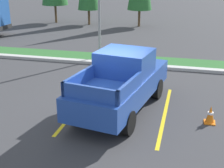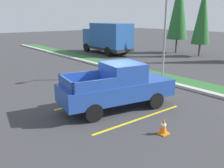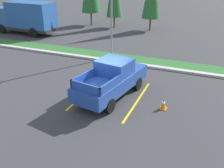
{
  "view_description": "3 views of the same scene",
  "coord_description": "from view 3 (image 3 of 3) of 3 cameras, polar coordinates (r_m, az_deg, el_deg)",
  "views": [
    {
      "loc": [
        2.74,
        -10.39,
        4.8
      ],
      "look_at": [
        0.09,
        0.22,
        0.76
      ],
      "focal_mm": 51.07,
      "sensor_mm": 36.0,
      "label": 1
    },
    {
      "loc": [
        8.78,
        -7.0,
        4.08
      ],
      "look_at": [
        0.53,
        -0.53,
        1.2
      ],
      "focal_mm": 39.32,
      "sensor_mm": 36.0,
      "label": 2
    },
    {
      "loc": [
        5.42,
        -12.01,
        6.72
      ],
      "look_at": [
        0.76,
        -0.73,
        0.99
      ],
      "focal_mm": 40.15,
      "sensor_mm": 36.0,
      "label": 3
    }
  ],
  "objects": [
    {
      "name": "traffic_cone",
      "position": [
        13.25,
        11.62,
        -4.45
      ],
      "size": [
        0.36,
        0.36,
        0.6
      ],
      "color": "orange",
      "rests_on": "ground"
    },
    {
      "name": "curb_strip",
      "position": [
        19.05,
        4.48,
        4.64
      ],
      "size": [
        56.0,
        0.4,
        0.15
      ],
      "primitive_type": "cube",
      "color": "#B2B2AD",
      "rests_on": "ground"
    },
    {
      "name": "grass_median",
      "position": [
        20.05,
        5.47,
        5.53
      ],
      "size": [
        56.0,
        1.8,
        0.06
      ],
      "primitive_type": "cube",
      "color": "#2D662D",
      "rests_on": "ground"
    },
    {
      "name": "street_light",
      "position": [
        19.49,
        -0.32,
        15.95
      ],
      "size": [
        0.24,
        1.49,
        6.15
      ],
      "color": "gray",
      "rests_on": "ground"
    },
    {
      "name": "parking_line_far",
      "position": [
        13.94,
        5.83,
        -3.81
      ],
      "size": [
        0.12,
        4.8,
        0.01
      ],
      "primitive_type": "cube",
      "color": "yellow",
      "rests_on": "ground"
    },
    {
      "name": "parking_line_near",
      "position": [
        14.98,
        -5.57,
        -1.62
      ],
      "size": [
        0.12,
        4.8,
        0.01
      ],
      "primitive_type": "cube",
      "color": "yellow",
      "rests_on": "ground"
    },
    {
      "name": "ground_plane",
      "position": [
        14.79,
        -1.65,
        -1.9
      ],
      "size": [
        120.0,
        120.0,
        0.0
      ],
      "primitive_type": "plane",
      "color": "#38383A"
    },
    {
      "name": "cargo_truck_distant",
      "position": [
        29.43,
        -18.89,
        14.31
      ],
      "size": [
        6.85,
        2.62,
        3.4
      ],
      "color": "black",
      "rests_on": "ground"
    },
    {
      "name": "pickup_truck_main",
      "position": [
        13.97,
        0.03,
        1.15
      ],
      "size": [
        2.76,
        5.47,
        2.1
      ],
      "color": "black",
      "rests_on": "ground"
    }
  ]
}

